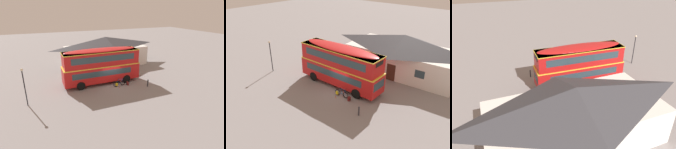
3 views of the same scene
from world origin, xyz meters
The scene contains 8 objects.
ground_plane centered at (0.00, 0.00, 0.00)m, with size 120.00×120.00×0.00m, color gray.
double_decker_bus centered at (-0.92, 1.13, 2.64)m, with size 10.36×2.68×4.79m.
touring_bicycle centered at (0.81, -0.81, 0.37)m, with size 1.72×0.54×1.00m.
backpack_on_ground centered at (2.01, -0.94, 0.26)m, with size 0.29×0.33×0.50m.
water_bottle_red_squeeze centered at (0.59, -1.46, 0.10)m, with size 0.07×0.07×0.21m.
pub_building centered at (2.81, 9.36, 2.53)m, with size 14.47×7.74×4.97m.
street_lamp centered at (-10.32, -1.67, 2.61)m, with size 0.28×0.28×4.17m.
kerb_bollard centered at (4.27, -2.38, 0.50)m, with size 0.16×0.16×0.97m.
Camera 1 is at (-8.69, -20.83, 9.82)m, focal length 29.11 mm.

